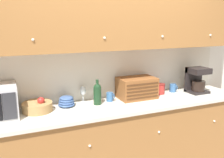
{
  "coord_description": "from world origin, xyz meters",
  "views": [
    {
      "loc": [
        -1.1,
        -2.8,
        1.86
      ],
      "look_at": [
        0.0,
        -0.21,
        1.22
      ],
      "focal_mm": 40.0,
      "sensor_mm": 36.0,
      "label": 1
    }
  ],
  "objects_px": {
    "mug": "(110,97)",
    "bread_box": "(137,88)",
    "fruit_basket": "(37,107)",
    "coffee_maker": "(197,80)",
    "wine_bottle": "(97,93)",
    "mug_blue_second": "(173,88)",
    "storage_canister": "(160,89)",
    "wine_glass": "(83,91)",
    "bowl_stack_on_counter": "(66,102)"
  },
  "relations": [
    {
      "from": "mug",
      "to": "storage_canister",
      "type": "xyz_separation_m",
      "value": [
        0.72,
        0.04,
        0.01
      ]
    },
    {
      "from": "fruit_basket",
      "to": "wine_bottle",
      "type": "relative_size",
      "value": 1.08
    },
    {
      "from": "wine_glass",
      "to": "wine_bottle",
      "type": "height_order",
      "value": "wine_bottle"
    },
    {
      "from": "wine_bottle",
      "to": "bread_box",
      "type": "bearing_deg",
      "value": 4.58
    },
    {
      "from": "fruit_basket",
      "to": "mug",
      "type": "xyz_separation_m",
      "value": [
        0.84,
        0.02,
        0.0
      ]
    },
    {
      "from": "bread_box",
      "to": "bowl_stack_on_counter",
      "type": "bearing_deg",
      "value": 178.39
    },
    {
      "from": "bread_box",
      "to": "mug_blue_second",
      "type": "distance_m",
      "value": 0.59
    },
    {
      "from": "wine_glass",
      "to": "coffee_maker",
      "type": "height_order",
      "value": "coffee_maker"
    },
    {
      "from": "storage_canister",
      "to": "fruit_basket",
      "type": "bearing_deg",
      "value": -177.84
    },
    {
      "from": "mug_blue_second",
      "to": "fruit_basket",
      "type": "bearing_deg",
      "value": -177.92
    },
    {
      "from": "mug_blue_second",
      "to": "bowl_stack_on_counter",
      "type": "bearing_deg",
      "value": -179.01
    },
    {
      "from": "mug_blue_second",
      "to": "wine_bottle",
      "type": "bearing_deg",
      "value": -175.26
    },
    {
      "from": "storage_canister",
      "to": "mug_blue_second",
      "type": "relative_size",
      "value": 1.25
    },
    {
      "from": "bowl_stack_on_counter",
      "to": "mug_blue_second",
      "type": "xyz_separation_m",
      "value": [
        1.46,
        0.03,
        -0.0
      ]
    },
    {
      "from": "bread_box",
      "to": "coffee_maker",
      "type": "bearing_deg",
      "value": -5.38
    },
    {
      "from": "wine_bottle",
      "to": "storage_canister",
      "type": "relative_size",
      "value": 2.15
    },
    {
      "from": "storage_canister",
      "to": "mug_blue_second",
      "type": "height_order",
      "value": "storage_canister"
    },
    {
      "from": "bread_box",
      "to": "wine_glass",
      "type": "bearing_deg",
      "value": 171.5
    },
    {
      "from": "mug",
      "to": "bread_box",
      "type": "xyz_separation_m",
      "value": [
        0.35,
        -0.01,
        0.08
      ]
    },
    {
      "from": "wine_glass",
      "to": "wine_bottle",
      "type": "bearing_deg",
      "value": -47.71
    },
    {
      "from": "mug",
      "to": "mug_blue_second",
      "type": "distance_m",
      "value": 0.94
    },
    {
      "from": "wine_glass",
      "to": "mug_blue_second",
      "type": "distance_m",
      "value": 1.25
    },
    {
      "from": "bowl_stack_on_counter",
      "to": "wine_bottle",
      "type": "bearing_deg",
      "value": -11.05
    },
    {
      "from": "bowl_stack_on_counter",
      "to": "fruit_basket",
      "type": "bearing_deg",
      "value": -172.96
    },
    {
      "from": "fruit_basket",
      "to": "storage_canister",
      "type": "height_order",
      "value": "fruit_basket"
    },
    {
      "from": "mug_blue_second",
      "to": "storage_canister",
      "type": "bearing_deg",
      "value": -178.48
    },
    {
      "from": "mug",
      "to": "storage_canister",
      "type": "height_order",
      "value": "storage_canister"
    },
    {
      "from": "mug",
      "to": "bread_box",
      "type": "bearing_deg",
      "value": -1.33
    },
    {
      "from": "mug_blue_second",
      "to": "mug",
      "type": "bearing_deg",
      "value": -177.45
    },
    {
      "from": "wine_bottle",
      "to": "coffee_maker",
      "type": "bearing_deg",
      "value": -1.6
    },
    {
      "from": "bowl_stack_on_counter",
      "to": "wine_bottle",
      "type": "relative_size",
      "value": 0.64
    },
    {
      "from": "bowl_stack_on_counter",
      "to": "storage_canister",
      "type": "bearing_deg",
      "value": 0.9
    },
    {
      "from": "mug",
      "to": "coffee_maker",
      "type": "xyz_separation_m",
      "value": [
        1.22,
        -0.09,
        0.12
      ]
    },
    {
      "from": "wine_glass",
      "to": "mug_blue_second",
      "type": "relative_size",
      "value": 1.83
    },
    {
      "from": "bread_box",
      "to": "mug_blue_second",
      "type": "xyz_separation_m",
      "value": [
        0.58,
        0.05,
        -0.07
      ]
    },
    {
      "from": "mug",
      "to": "coffee_maker",
      "type": "distance_m",
      "value": 1.23
    },
    {
      "from": "fruit_basket",
      "to": "bowl_stack_on_counter",
      "type": "distance_m",
      "value": 0.32
    },
    {
      "from": "fruit_basket",
      "to": "wine_glass",
      "type": "height_order",
      "value": "wine_glass"
    },
    {
      "from": "wine_glass",
      "to": "mug",
      "type": "xyz_separation_m",
      "value": [
        0.3,
        -0.09,
        -0.08
      ]
    },
    {
      "from": "wine_glass",
      "to": "bread_box",
      "type": "height_order",
      "value": "bread_box"
    },
    {
      "from": "mug",
      "to": "wine_glass",
      "type": "bearing_deg",
      "value": 163.53
    },
    {
      "from": "storage_canister",
      "to": "mug",
      "type": "bearing_deg",
      "value": -177.15
    },
    {
      "from": "wine_glass",
      "to": "fruit_basket",
      "type": "bearing_deg",
      "value": -168.04
    },
    {
      "from": "wine_glass",
      "to": "mug_blue_second",
      "type": "height_order",
      "value": "wine_glass"
    },
    {
      "from": "fruit_basket",
      "to": "coffee_maker",
      "type": "bearing_deg",
      "value": -1.86
    },
    {
      "from": "bowl_stack_on_counter",
      "to": "wine_glass",
      "type": "distance_m",
      "value": 0.24
    },
    {
      "from": "fruit_basket",
      "to": "wine_bottle",
      "type": "height_order",
      "value": "wine_bottle"
    },
    {
      "from": "bread_box",
      "to": "mug",
      "type": "bearing_deg",
      "value": 178.67
    },
    {
      "from": "mug",
      "to": "bowl_stack_on_counter",
      "type": "bearing_deg",
      "value": 178.19
    },
    {
      "from": "fruit_basket",
      "to": "mug",
      "type": "distance_m",
      "value": 0.84
    }
  ]
}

